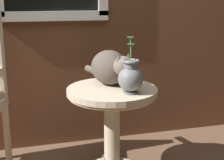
{
  "coord_description": "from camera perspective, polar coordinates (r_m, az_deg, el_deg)",
  "views": [
    {
      "loc": [
        -0.3,
        -1.73,
        1.14
      ],
      "look_at": [
        0.2,
        0.09,
        0.66
      ],
      "focal_mm": 51.88,
      "sensor_mm": 36.0,
      "label": 1
    }
  ],
  "objects": [
    {
      "name": "cat",
      "position": [
        2.01,
        -0.27,
        2.24
      ],
      "size": [
        0.28,
        0.53,
        0.22
      ],
      "color": "brown",
      "rests_on": "wicker_side_table"
    },
    {
      "name": "wicker_side_table",
      "position": [
        2.02,
        -0.0,
        -6.73
      ],
      "size": [
        0.55,
        0.55,
        0.61
      ],
      "color": "beige",
      "rests_on": "ground_plane"
    },
    {
      "name": "pewter_vase_with_ivy",
      "position": [
        1.83,
        3.31,
        0.61
      ],
      "size": [
        0.14,
        0.15,
        0.32
      ],
      "color": "slate",
      "rests_on": "wicker_side_table"
    }
  ]
}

